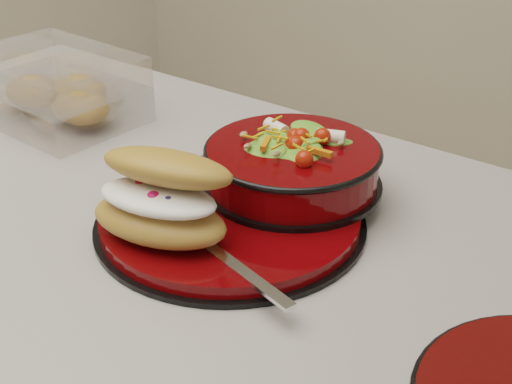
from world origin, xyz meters
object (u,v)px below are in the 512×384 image
Objects in this scene: dinner_plate at (230,218)px; fork at (227,260)px; salad_bowl at (293,160)px; croissant at (162,198)px; pastry_box at (57,89)px.

dinner_plate is 0.10m from fork.
salad_bowl is 0.17m from croissant.
croissant reaches higher than salad_bowl.
dinner_plate is 0.40m from pastry_box.
dinner_plate is 1.44× the size of salad_bowl.
dinner_plate is 0.10m from salad_bowl.
croissant reaches higher than pastry_box.
croissant is at bearing -105.04° from salad_bowl.
dinner_plate is 1.71× the size of fork.
croissant is at bearing -106.09° from dinner_plate.
dinner_plate is 1.85× the size of croissant.
pastry_box reaches higher than dinner_plate.
dinner_plate is at bearing -104.07° from salad_bowl.
pastry_box is (-0.41, 0.00, -0.01)m from salad_bowl.
fork is (0.04, -0.16, -0.03)m from salad_bowl.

